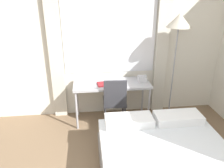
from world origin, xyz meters
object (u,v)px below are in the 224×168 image
telephone (142,79)px  book (105,84)px  desk (112,86)px  standing_lamp (178,30)px  desk_chair (115,100)px

telephone → book: size_ratio=0.55×
telephone → book: (-0.67, -0.08, -0.04)m
desk → book: book is taller
standing_lamp → telephone: size_ratio=11.94×
desk_chair → book: size_ratio=3.17×
standing_lamp → book: standing_lamp is taller
book → standing_lamp: bearing=0.2°
desk_chair → book: 0.32m
desk → standing_lamp: 1.47m
book → desk_chair: bearing=-49.0°
desk → desk_chair: bearing=-83.4°
desk → telephone: 0.56m
desk → desk_chair: desk_chair is taller
standing_lamp → telephone: standing_lamp is taller
desk → book: bearing=-152.8°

